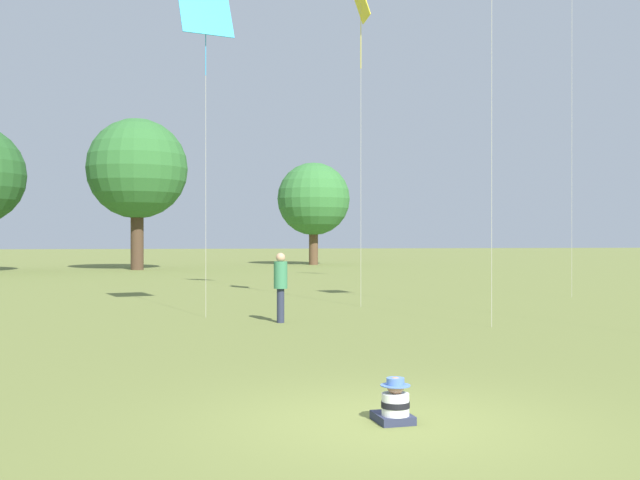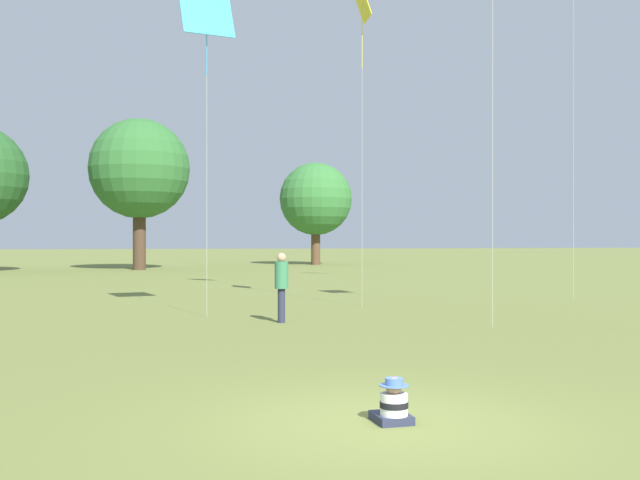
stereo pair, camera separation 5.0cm
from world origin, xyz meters
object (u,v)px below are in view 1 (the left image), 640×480
at_px(kite_1, 206,17).
at_px(distant_tree_2, 137,169).
at_px(seated_toddler, 395,404).
at_px(kite_5, 361,10).
at_px(person_standing_1, 281,281).
at_px(distant_tree_0, 313,199).

xyz_separation_m(kite_1, distant_tree_2, (-3.97, 32.54, -1.33)).
bearing_deg(distant_tree_2, seated_toddler, -82.51).
distance_m(seated_toddler, kite_5, 17.78).
bearing_deg(seated_toddler, kite_1, 93.58).
bearing_deg(distant_tree_2, person_standing_1, -80.26).
bearing_deg(kite_1, seated_toddler, -52.67).
height_order(person_standing_1, kite_1, kite_1).
relative_size(person_standing_1, distant_tree_0, 0.21).
bearing_deg(distant_tree_2, kite_1, -83.04).
bearing_deg(person_standing_1, kite_5, 38.89).
distance_m(kite_5, distant_tree_2, 31.47).
bearing_deg(seated_toddler, kite_5, 73.04).
height_order(seated_toddler, distant_tree_2, distant_tree_2).
bearing_deg(distant_tree_2, kite_5, -73.40).
bearing_deg(distant_tree_0, distant_tree_2, -150.82).
relative_size(seated_toddler, kite_1, 0.06).
bearing_deg(distant_tree_0, seated_toddler, -98.49).
bearing_deg(kite_1, person_standing_1, -11.92).
height_order(seated_toddler, kite_5, kite_5).
distance_m(person_standing_1, kite_5, 9.89).
distance_m(kite_1, distant_tree_2, 32.80).
bearing_deg(seated_toddler, person_standing_1, 84.92).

